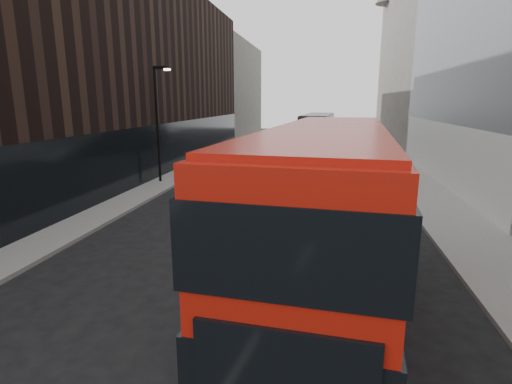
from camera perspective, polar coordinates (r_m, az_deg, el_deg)
The scene contains 12 objects.
sidewalk_right at distance 31.29m, azimuth 20.03°, elevation 2.84°, with size 3.00×80.00×0.15m, color slate.
sidewalk_left at distance 32.38m, azimuth -8.11°, elevation 3.81°, with size 2.00×80.00×0.15m, color slate.
building_modern_block at distance 28.44m, azimuth 31.57°, elevation 20.78°, with size 5.03×22.00×20.00m.
building_victorian at distance 50.47m, azimuth 21.69°, elevation 17.20°, with size 6.50×24.00×21.00m.
building_left_mid at distance 37.91m, azimuth -11.27°, elevation 15.51°, with size 5.00×24.00×14.00m, color black.
building_left_far at distance 58.96m, azimuth -3.33°, elevation 14.23°, with size 5.00×20.00×13.00m, color #5E5A53.
street_lamp at distance 25.53m, azimuth -13.80°, elevation 10.43°, with size 1.06×0.22×7.00m.
red_bus at distance 9.91m, azimuth 10.08°, elevation -2.53°, with size 3.57×11.42×4.55m.
grey_bus at distance 42.52m, azimuth 8.78°, elevation 8.59°, with size 3.55×11.88×3.78m.
car_a at distance 17.94m, azimuth 9.67°, elevation -1.50°, with size 1.70×4.22×1.44m, color black.
car_b at distance 29.81m, azimuth 8.84°, elevation 4.31°, with size 1.58×4.52×1.49m, color gray.
car_c at distance 36.05m, azimuth 10.41°, elevation 5.76°, with size 2.15×5.29×1.53m, color black.
Camera 1 is at (1.98, -5.39, 5.13)m, focal length 28.00 mm.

